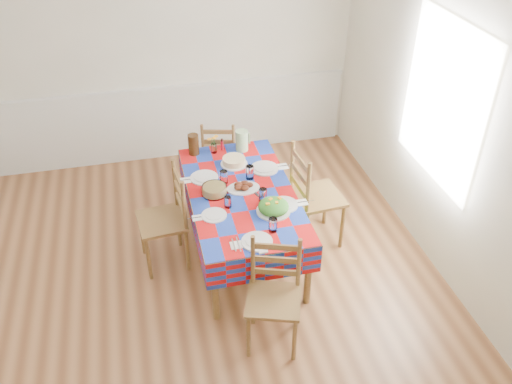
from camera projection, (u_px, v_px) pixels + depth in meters
room at (184, 169)px, 3.97m from camera, size 4.58×5.08×2.78m
wainscot at (163, 121)px, 6.45m from camera, size 4.41×0.06×0.92m
window_right at (442, 102)px, 4.55m from camera, size 0.00×1.40×1.40m
dining_table at (242, 198)px, 4.94m from camera, size 0.95×1.76×0.68m
setting_near_head at (262, 235)px, 4.35m from camera, size 0.41×0.28×0.12m
setting_left_near at (218, 210)px, 4.63m from camera, size 0.40×0.24×0.11m
setting_left_far at (210, 177)px, 5.04m from camera, size 0.48×0.29×0.13m
setting_right_near at (277, 201)px, 4.73m from camera, size 0.48×0.27×0.12m
setting_right_far at (260, 170)px, 5.14m from camera, size 0.51×0.30×0.13m
meat_platter at (243, 187)px, 4.92m from camera, size 0.30×0.22×0.06m
salad_platter at (273, 207)px, 4.63m from camera, size 0.30×0.30×0.12m
pasta_bowl at (214, 190)px, 4.85m from camera, size 0.23×0.23×0.08m
cake at (234, 161)px, 5.26m from camera, size 0.26×0.26×0.07m
serving_utensils at (262, 196)px, 4.84m from camera, size 0.14×0.31×0.01m
flower_vase at (214, 145)px, 5.42m from camera, size 0.12×0.10×0.19m
hot_sauce at (222, 144)px, 5.47m from camera, size 0.03×0.03×0.13m
green_pitcher at (242, 141)px, 5.44m from camera, size 0.13×0.13×0.21m
tea_pitcher at (194, 144)px, 5.38m from camera, size 0.11×0.11×0.21m
name_card at (263, 252)px, 4.21m from camera, size 0.07×0.02×0.02m
chair_near at (274, 296)px, 4.15m from camera, size 0.51×0.50×0.93m
chair_far at (220, 155)px, 5.93m from camera, size 0.46×0.44×0.86m
chair_left at (167, 220)px, 4.88m from camera, size 0.45×0.47×0.98m
chair_right at (313, 197)px, 5.12m from camera, size 0.47×0.49×1.04m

